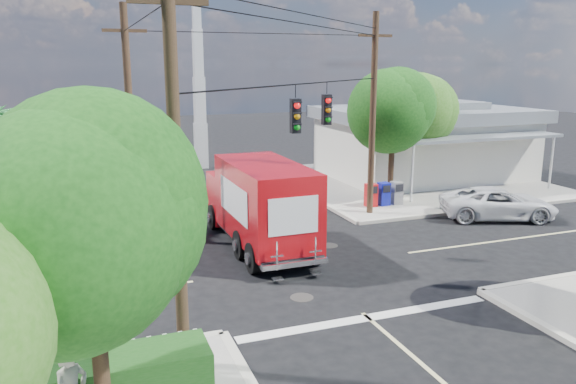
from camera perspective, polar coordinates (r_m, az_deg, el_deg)
ground at (r=19.50m, az=2.07°, el=-7.55°), size 120.00×120.00×0.00m
sidewalk_ne at (r=33.71m, az=12.15°, el=1.05°), size 14.12×14.12×0.14m
road_markings at (r=18.24m, az=3.86°, el=-9.03°), size 32.00×32.00×0.01m
building_ne at (r=35.12m, az=13.62°, el=5.17°), size 11.80×10.20×4.50m
radio_tower at (r=37.66m, az=-9.05°, el=10.94°), size 0.80×0.80×17.00m
tree_sw_front at (r=9.65m, az=-19.51°, el=-2.68°), size 3.88×3.78×6.03m
tree_ne_front at (r=27.67m, az=10.73°, el=8.42°), size 4.21×4.14×6.66m
tree_ne_back at (r=30.95m, az=12.74°, el=7.70°), size 3.77×3.66×5.82m
palm_nw_front at (r=24.44m, az=-21.69°, el=7.84°), size 3.01×3.08×5.59m
palm_nw_back at (r=26.08m, az=-25.99°, el=6.89°), size 3.01×3.08×5.19m
utility_poles at (r=19.38m, az=-4.01°, el=6.54°), size 12.00×10.68×9.00m
picket_fence at (r=12.85m, az=-22.22°, el=-16.59°), size 5.94×0.06×1.00m
vending_boxes at (r=27.44m, az=9.70°, el=-0.19°), size 1.90×0.50×1.10m
delivery_truck at (r=21.11m, az=-2.92°, el=-1.18°), size 2.56×7.72×3.32m
parked_car at (r=26.90m, az=20.58°, el=-1.08°), size 5.55×4.01×1.40m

